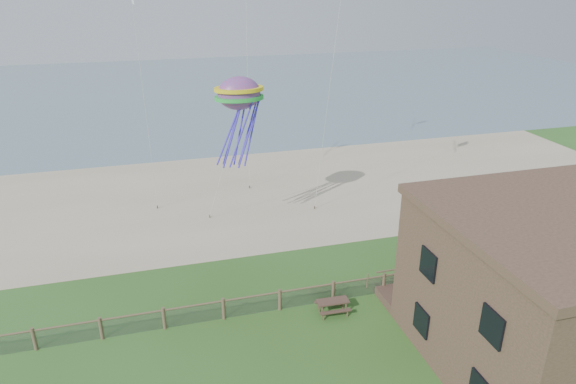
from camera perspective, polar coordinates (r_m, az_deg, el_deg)
sand_beach at (r=41.88m, az=-6.44°, el=-0.43°), size 72.00×20.00×0.02m
ocean at (r=83.93m, az=-11.50°, el=11.06°), size 160.00×68.00×0.02m
chainlink_fence at (r=27.80m, az=-0.92°, el=-12.01°), size 36.20×0.20×1.25m
motel_deck at (r=32.49m, az=22.66°, el=-9.02°), size 15.00×2.00×0.50m
picnic_table at (r=27.79m, az=4.98°, el=-12.61°), size 1.72×1.32×0.71m
octopus_kite at (r=33.00m, az=-5.36°, el=8.07°), size 3.30×2.47×6.40m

